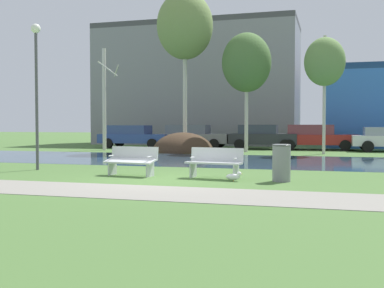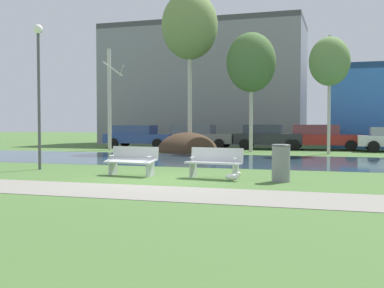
% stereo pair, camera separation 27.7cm
% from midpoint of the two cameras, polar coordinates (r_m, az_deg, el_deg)
% --- Properties ---
extents(ground_plane, '(120.00, 120.00, 0.00)m').
position_cam_midpoint_polar(ground_plane, '(22.87, 5.65, -1.52)').
color(ground_plane, '#476B33').
extents(paved_path_strip, '(60.00, 2.22, 0.01)m').
position_cam_midpoint_polar(paved_path_strip, '(11.15, -7.29, -5.60)').
color(paved_path_strip, gray).
rests_on(paved_path_strip, ground).
extents(river_band, '(80.00, 7.41, 0.01)m').
position_cam_midpoint_polar(river_band, '(20.61, 4.36, -1.93)').
color(river_band, '#2D475B').
rests_on(river_band, ground).
extents(soil_mound, '(3.39, 3.40, 2.19)m').
position_cam_midpoint_polar(soil_mound, '(26.70, -0.25, -0.96)').
color(soil_mound, '#423021').
rests_on(soil_mound, ground).
extents(bench_left, '(1.66, 0.77, 0.87)m').
position_cam_midpoint_polar(bench_left, '(14.51, -6.63, -1.90)').
color(bench_left, silver).
rests_on(bench_left, ground).
extents(bench_right, '(1.66, 0.77, 0.87)m').
position_cam_midpoint_polar(bench_right, '(13.67, 3.27, -2.14)').
color(bench_right, silver).
rests_on(bench_right, ground).
extents(trash_bin, '(0.51, 0.51, 1.01)m').
position_cam_midpoint_polar(trash_bin, '(13.11, 11.13, -2.16)').
color(trash_bin, gray).
rests_on(trash_bin, ground).
extents(seagull, '(0.47, 0.17, 0.27)m').
position_cam_midpoint_polar(seagull, '(13.02, 5.53, -3.88)').
color(seagull, white).
rests_on(seagull, ground).
extents(streetlamp, '(0.32, 0.32, 4.92)m').
position_cam_midpoint_polar(streetlamp, '(17.16, -17.35, 8.21)').
color(streetlamp, '#4C4C51').
rests_on(streetlamp, ground).
extents(birch_far_left, '(1.14, 1.95, 6.02)m').
position_cam_midpoint_polar(birch_far_left, '(29.00, -9.49, 5.42)').
color(birch_far_left, beige).
rests_on(birch_far_left, ground).
extents(birch_left, '(3.26, 3.26, 9.31)m').
position_cam_midpoint_polar(birch_left, '(28.54, 0.01, 13.85)').
color(birch_left, beige).
rests_on(birch_left, ground).
extents(birch_center_left, '(2.75, 2.75, 6.64)m').
position_cam_midpoint_polar(birch_center_left, '(27.19, 7.36, 9.58)').
color(birch_center_left, beige).
rests_on(birch_center_left, ground).
extents(birch_center, '(2.08, 2.08, 6.11)m').
position_cam_midpoint_polar(birch_center, '(25.88, 16.35, 9.37)').
color(birch_center, beige).
rests_on(birch_center, ground).
extents(parked_van_nearest_blue, '(4.63, 2.13, 1.48)m').
position_cam_midpoint_polar(parked_van_nearest_blue, '(31.69, -6.09, 0.96)').
color(parked_van_nearest_blue, '#2D4793').
rests_on(parked_van_nearest_blue, ground).
extents(parked_sedan_second_grey, '(4.74, 2.18, 1.51)m').
position_cam_midpoint_polar(parked_sedan_second_grey, '(31.11, 0.89, 0.98)').
color(parked_sedan_second_grey, slate).
rests_on(parked_sedan_second_grey, ground).
extents(parked_hatch_third_dark, '(4.17, 2.01, 1.52)m').
position_cam_midpoint_polar(parked_hatch_third_dark, '(30.00, 9.21, 0.90)').
color(parked_hatch_third_dark, '#282B30').
rests_on(parked_hatch_third_dark, ground).
extents(parked_wagon_fourth_red, '(4.82, 2.08, 1.52)m').
position_cam_midpoint_polar(parked_wagon_fourth_red, '(29.88, 15.34, 0.84)').
color(parked_wagon_fourth_red, maroon).
rests_on(parked_wagon_fourth_red, ground).
extents(building_grey_warehouse, '(15.32, 6.65, 9.23)m').
position_cam_midpoint_polar(building_grey_warehouse, '(37.91, 1.69, 7.00)').
color(building_grey_warehouse, gray).
rests_on(building_grey_warehouse, ground).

